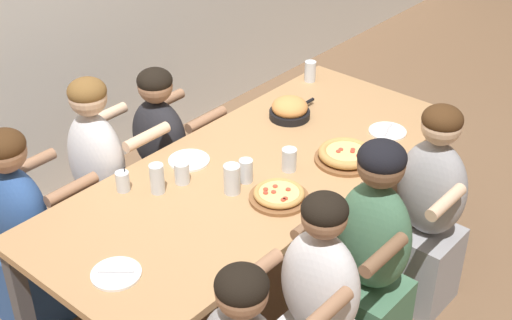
# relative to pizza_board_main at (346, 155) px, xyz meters

# --- Properties ---
(ground_plane) EXTENTS (18.00, 18.00, 0.00)m
(ground_plane) POSITION_rel_pizza_board_main_xyz_m (-0.35, 0.30, -0.79)
(ground_plane) COLOR brown
(ground_plane) RESTS_ON ground
(dining_table) EXTENTS (2.39, 0.99, 0.76)m
(dining_table) POSITION_rel_pizza_board_main_xyz_m (-0.35, 0.30, -0.10)
(dining_table) COLOR tan
(dining_table) RESTS_ON ground
(pizza_board_main) EXTENTS (0.32, 0.32, 0.07)m
(pizza_board_main) POSITION_rel_pizza_board_main_xyz_m (0.00, 0.00, 0.00)
(pizza_board_main) COLOR brown
(pizza_board_main) RESTS_ON dining_table
(pizza_board_second) EXTENTS (0.28, 0.28, 0.05)m
(pizza_board_second) POSITION_rel_pizza_board_main_xyz_m (-0.48, 0.04, -0.01)
(pizza_board_second) COLOR brown
(pizza_board_second) RESTS_ON dining_table
(skillet_bowl) EXTENTS (0.33, 0.23, 0.12)m
(skillet_bowl) POSITION_rel_pizza_board_main_xyz_m (0.17, 0.50, 0.02)
(skillet_bowl) COLOR black
(skillet_bowl) RESTS_ON dining_table
(empty_plate_a) EXTENTS (0.21, 0.21, 0.02)m
(empty_plate_a) POSITION_rel_pizza_board_main_xyz_m (-0.52, 0.60, -0.03)
(empty_plate_a) COLOR white
(empty_plate_a) RESTS_ON dining_table
(empty_plate_b) EXTENTS (0.21, 0.21, 0.02)m
(empty_plate_b) POSITION_rel_pizza_board_main_xyz_m (-1.32, 0.20, -0.03)
(empty_plate_b) COLOR white
(empty_plate_b) RESTS_ON dining_table
(empty_plate_c) EXTENTS (0.20, 0.20, 0.02)m
(empty_plate_c) POSITION_rel_pizza_board_main_xyz_m (0.39, -0.01, -0.03)
(empty_plate_c) COLOR white
(empty_plate_c) RESTS_ON dining_table
(cocktail_glass_blue) EXTENTS (0.07, 0.07, 0.12)m
(cocktail_glass_blue) POSITION_rel_pizza_board_main_xyz_m (-0.90, 0.65, 0.01)
(cocktail_glass_blue) COLOR silver
(cocktail_glass_blue) RESTS_ON dining_table
(drinking_glass_a) EXTENTS (0.07, 0.07, 0.15)m
(drinking_glass_a) POSITION_rel_pizza_board_main_xyz_m (-0.81, 0.51, 0.03)
(drinking_glass_a) COLOR silver
(drinking_glass_a) RESTS_ON dining_table
(drinking_glass_b) EXTENTS (0.08, 0.08, 0.15)m
(drinking_glass_b) POSITION_rel_pizza_board_main_xyz_m (-0.58, 0.25, 0.03)
(drinking_glass_b) COLOR silver
(drinking_glass_b) RESTS_ON dining_table
(drinking_glass_c) EXTENTS (0.07, 0.07, 0.11)m
(drinking_glass_c) POSITION_rel_pizza_board_main_xyz_m (-0.67, 0.49, 0.02)
(drinking_glass_c) COLOR silver
(drinking_glass_c) RESTS_ON dining_table
(drinking_glass_d) EXTENTS (0.07, 0.07, 0.12)m
(drinking_glass_d) POSITION_rel_pizza_board_main_xyz_m (-0.25, 0.17, 0.02)
(drinking_glass_d) COLOR silver
(drinking_glass_d) RESTS_ON dining_table
(drinking_glass_e) EXTENTS (0.07, 0.07, 0.13)m
(drinking_glass_e) POSITION_rel_pizza_board_main_xyz_m (0.63, 0.70, 0.02)
(drinking_glass_e) COLOR silver
(drinking_glass_e) RESTS_ON dining_table
(drinking_glass_f) EXTENTS (0.07, 0.07, 0.12)m
(drinking_glass_f) POSITION_rel_pizza_board_main_xyz_m (-0.47, 0.26, 0.02)
(drinking_glass_f) COLOR silver
(drinking_glass_f) RESTS_ON dining_table
(diner_far_midleft) EXTENTS (0.51, 0.40, 1.19)m
(diner_far_midleft) POSITION_rel_pizza_board_main_xyz_m (-0.78, 1.01, -0.25)
(diner_far_midleft) COLOR silver
(diner_far_midleft) RESTS_ON ground
(diner_near_midright) EXTENTS (0.51, 0.40, 1.16)m
(diner_near_midright) POSITION_rel_pizza_board_main_xyz_m (0.13, -0.42, -0.26)
(diner_near_midright) COLOR #99999E
(diner_near_midright) RESTS_ON ground
(diner_far_center) EXTENTS (0.51, 0.40, 1.09)m
(diner_far_center) POSITION_rel_pizza_board_main_xyz_m (-0.35, 1.01, -0.30)
(diner_far_center) COLOR #232328
(diner_far_center) RESTS_ON ground
(diner_near_center) EXTENTS (0.51, 0.40, 1.20)m
(diner_near_center) POSITION_rel_pizza_board_main_xyz_m (-0.39, -0.42, -0.23)
(diner_near_center) COLOR #477556
(diner_near_center) RESTS_ON ground
(diner_far_left) EXTENTS (0.51, 0.40, 1.10)m
(diner_far_left) POSITION_rel_pizza_board_main_xyz_m (-1.26, 1.01, -0.28)
(diner_far_left) COLOR #2D5193
(diner_far_left) RESTS_ON ground
(diner_near_midleft) EXTENTS (0.51, 0.40, 1.15)m
(diner_near_midleft) POSITION_rel_pizza_board_main_xyz_m (-0.78, -0.42, -0.27)
(diner_near_midleft) COLOR silver
(diner_near_midleft) RESTS_ON ground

